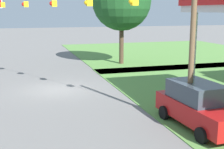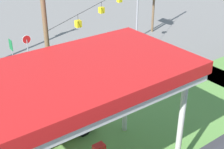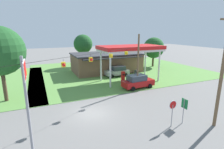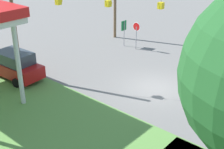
# 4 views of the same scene
# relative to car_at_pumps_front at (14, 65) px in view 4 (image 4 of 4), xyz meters

# --- Properties ---
(ground_plane) EXTENTS (160.00, 160.00, 0.00)m
(ground_plane) POSITION_rel_car_at_pumps_front_xyz_m (-8.76, -5.32, -1.03)
(ground_plane) COLOR slate
(car_at_pumps_front) EXTENTS (4.97, 2.32, 2.04)m
(car_at_pumps_front) POSITION_rel_car_at_pumps_front_xyz_m (0.00, 0.00, 0.00)
(car_at_pumps_front) COLOR #AD1414
(car_at_pumps_front) RESTS_ON ground
(stop_sign_roadside) EXTENTS (0.80, 0.08, 2.50)m
(stop_sign_roadside) POSITION_rel_car_at_pumps_front_xyz_m (-3.05, -10.67, 0.79)
(stop_sign_roadside) COLOR #99999E
(stop_sign_roadside) RESTS_ON ground
(route_sign) EXTENTS (0.10, 0.70, 2.40)m
(route_sign) POSITION_rel_car_at_pumps_front_xyz_m (-1.66, -10.63, 0.68)
(route_sign) COLOR gray
(route_sign) RESTS_ON ground
(signal_span_gantry) EXTENTS (17.22, 10.24, 7.98)m
(signal_span_gantry) POSITION_rel_car_at_pumps_front_xyz_m (-8.76, -5.34, 3.41)
(signal_span_gantry) COLOR brown
(signal_span_gantry) RESTS_ON ground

